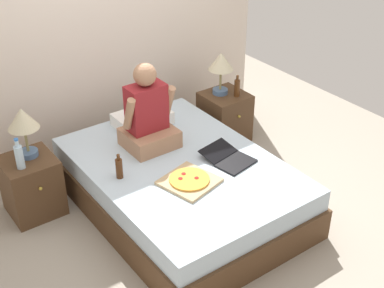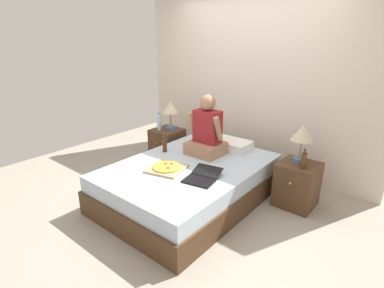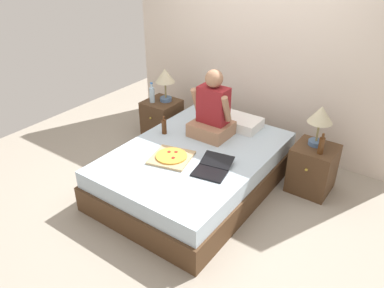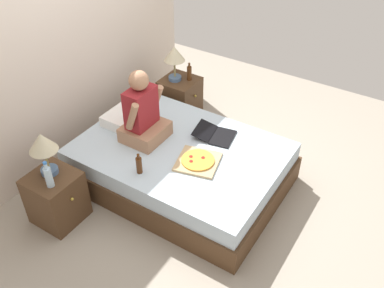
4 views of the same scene
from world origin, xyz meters
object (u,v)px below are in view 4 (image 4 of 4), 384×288
(nightstand_right, at_px, (180,98))
(beer_bottle_on_bed, at_px, (139,165))
(lamp_on_right_nightstand, at_px, (174,56))
(laptop, at_px, (217,135))
(bed, at_px, (181,165))
(nightstand_left, at_px, (56,198))
(person_seated, at_px, (143,115))
(lamp_on_left_nightstand, at_px, (43,145))
(beer_bottle, at_px, (189,73))
(water_bottle, at_px, (48,176))
(pizza_box, at_px, (198,161))

(nightstand_right, height_order, beer_bottle_on_bed, beer_bottle_on_bed)
(lamp_on_right_nightstand, height_order, beer_bottle_on_bed, lamp_on_right_nightstand)
(lamp_on_right_nightstand, xyz_separation_m, laptop, (-0.68, -1.00, -0.37))
(bed, bearing_deg, nightstand_left, 146.01)
(nightstand_left, distance_m, person_seated, 1.17)
(nightstand_right, bearing_deg, lamp_on_left_nightstand, 178.64)
(lamp_on_left_nightstand, bearing_deg, nightstand_right, -1.36)
(nightstand_right, bearing_deg, beer_bottle, -54.99)
(nightstand_left, xyz_separation_m, lamp_on_right_nightstand, (2.12, 0.05, 0.59))
(bed, bearing_deg, water_bottle, 151.21)
(nightstand_right, distance_m, lamp_on_right_nightstand, 0.60)
(person_seated, bearing_deg, bed, -82.22)
(nightstand_right, bearing_deg, bed, -146.01)
(laptop, xyz_separation_m, pizza_box, (-0.47, -0.06, -0.00))
(beer_bottle_on_bed, bearing_deg, laptop, -20.99)
(nightstand_left, height_order, person_seated, person_seated)
(nightstand_left, height_order, pizza_box, nightstand_left)
(water_bottle, distance_m, beer_bottle_on_bed, 0.82)
(lamp_on_left_nightstand, height_order, beer_bottle, lamp_on_left_nightstand)
(nightstand_right, bearing_deg, person_seated, -164.80)
(beer_bottle_on_bed, bearing_deg, nightstand_left, 132.03)
(lamp_on_right_nightstand, bearing_deg, laptop, -124.41)
(lamp_on_right_nightstand, relative_size, laptop, 0.97)
(lamp_on_right_nightstand, distance_m, beer_bottle, 0.29)
(bed, distance_m, beer_bottle, 1.36)
(person_seated, bearing_deg, nightstand_left, 163.19)
(water_bottle, height_order, pizza_box, water_bottle)
(beer_bottle_on_bed, bearing_deg, water_bottle, 140.50)
(bed, relative_size, nightstand_left, 3.95)
(water_bottle, distance_m, beer_bottle, 2.30)
(nightstand_left, bearing_deg, beer_bottle, -2.58)
(lamp_on_left_nightstand, relative_size, pizza_box, 0.93)
(nightstand_left, distance_m, nightstand_right, 2.15)
(beer_bottle, bearing_deg, nightstand_left, 177.42)
(nightstand_left, height_order, laptop, laptop)
(nightstand_right, bearing_deg, pizza_box, -139.70)
(bed, distance_m, nightstand_left, 1.30)
(water_bottle, bearing_deg, nightstand_left, 48.35)
(laptop, height_order, pizza_box, laptop)
(lamp_on_right_nightstand, bearing_deg, beer_bottle_on_bed, -157.28)
(water_bottle, relative_size, beer_bottle, 1.20)
(lamp_on_left_nightstand, height_order, laptop, lamp_on_left_nightstand)
(lamp_on_left_nightstand, bearing_deg, beer_bottle, -3.94)
(lamp_on_left_nightstand, bearing_deg, bed, -36.83)
(nightstand_right, bearing_deg, lamp_on_right_nightstand, 120.93)
(lamp_on_left_nightstand, xyz_separation_m, water_bottle, (-0.12, -0.14, -0.22))
(lamp_on_left_nightstand, distance_m, beer_bottle_on_bed, 0.88)
(pizza_box, xyz_separation_m, beer_bottle_on_bed, (-0.42, 0.40, 0.07))
(lamp_on_left_nightstand, bearing_deg, person_seated, -20.09)
(nightstand_right, relative_size, person_seated, 0.69)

